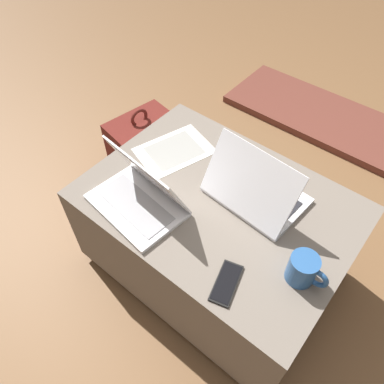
{
  "coord_description": "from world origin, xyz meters",
  "views": [
    {
      "loc": [
        0.47,
        -0.73,
        1.54
      ],
      "look_at": [
        -0.06,
        -0.08,
        0.55
      ],
      "focal_mm": 35.0,
      "sensor_mm": 36.0,
      "label": 1
    }
  ],
  "objects_px": {
    "laptop_near": "(140,195)",
    "backpack": "(142,151)",
    "cell_phone": "(226,283)",
    "coffee_mug": "(304,270)",
    "laptop_far": "(254,191)",
    "paper_sheet": "(174,150)"
  },
  "relations": [
    {
      "from": "laptop_far",
      "to": "cell_phone",
      "type": "xyz_separation_m",
      "value": [
        0.12,
        -0.34,
        -0.04
      ]
    },
    {
      "from": "coffee_mug",
      "to": "laptop_near",
      "type": "bearing_deg",
      "value": -170.42
    },
    {
      "from": "paper_sheet",
      "to": "coffee_mug",
      "type": "relative_size",
      "value": 2.64
    },
    {
      "from": "laptop_far",
      "to": "paper_sheet",
      "type": "relative_size",
      "value": 1.04
    },
    {
      "from": "backpack",
      "to": "laptop_near",
      "type": "bearing_deg",
      "value": 56.75
    },
    {
      "from": "laptop_far",
      "to": "coffee_mug",
      "type": "bearing_deg",
      "value": 153.5
    },
    {
      "from": "laptop_near",
      "to": "paper_sheet",
      "type": "relative_size",
      "value": 1.04
    },
    {
      "from": "laptop_near",
      "to": "cell_phone",
      "type": "distance_m",
      "value": 0.43
    },
    {
      "from": "cell_phone",
      "to": "coffee_mug",
      "type": "bearing_deg",
      "value": -151.53
    },
    {
      "from": "backpack",
      "to": "coffee_mug",
      "type": "distance_m",
      "value": 1.11
    },
    {
      "from": "laptop_far",
      "to": "paper_sheet",
      "type": "distance_m",
      "value": 0.4
    },
    {
      "from": "laptop_far",
      "to": "cell_phone",
      "type": "height_order",
      "value": "laptop_far"
    },
    {
      "from": "laptop_near",
      "to": "backpack",
      "type": "xyz_separation_m",
      "value": [
        -0.42,
        0.4,
        -0.33
      ]
    },
    {
      "from": "laptop_near",
      "to": "backpack",
      "type": "height_order",
      "value": "laptop_near"
    },
    {
      "from": "paper_sheet",
      "to": "coffee_mug",
      "type": "height_order",
      "value": "coffee_mug"
    },
    {
      "from": "cell_phone",
      "to": "paper_sheet",
      "type": "distance_m",
      "value": 0.62
    },
    {
      "from": "coffee_mug",
      "to": "laptop_far",
      "type": "bearing_deg",
      "value": 149.11
    },
    {
      "from": "cell_phone",
      "to": "backpack",
      "type": "distance_m",
      "value": 1.0
    },
    {
      "from": "cell_phone",
      "to": "coffee_mug",
      "type": "distance_m",
      "value": 0.24
    },
    {
      "from": "coffee_mug",
      "to": "cell_phone",
      "type": "bearing_deg",
      "value": -135.77
    },
    {
      "from": "cell_phone",
      "to": "backpack",
      "type": "bearing_deg",
      "value": -44.26
    },
    {
      "from": "laptop_near",
      "to": "backpack",
      "type": "distance_m",
      "value": 0.66
    }
  ]
}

